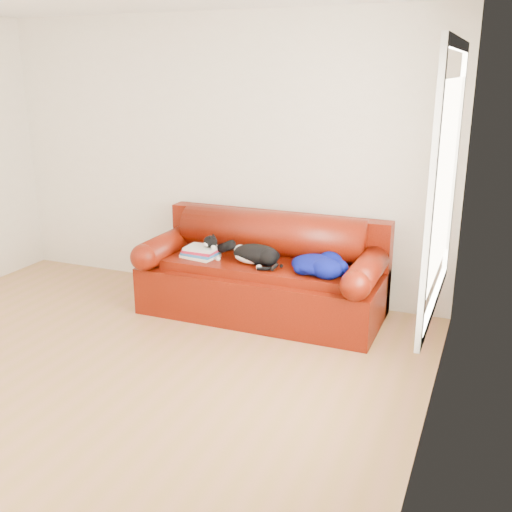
# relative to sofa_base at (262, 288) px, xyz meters

# --- Properties ---
(ground) EXTENTS (4.50, 4.50, 0.00)m
(ground) POSITION_rel_sofa_base_xyz_m (-0.67, -1.49, -0.24)
(ground) COLOR olive
(ground) RESTS_ON ground
(room_shell) EXTENTS (4.52, 4.02, 2.61)m
(room_shell) POSITION_rel_sofa_base_xyz_m (-0.55, -1.48, 1.43)
(room_shell) COLOR beige
(room_shell) RESTS_ON ground
(sofa_base) EXTENTS (2.10, 0.90, 0.50)m
(sofa_base) POSITION_rel_sofa_base_xyz_m (0.00, 0.00, 0.00)
(sofa_base) COLOR #3A0702
(sofa_base) RESTS_ON ground
(sofa_back) EXTENTS (2.10, 1.01, 0.88)m
(sofa_back) POSITION_rel_sofa_base_xyz_m (0.00, 0.24, 0.30)
(sofa_back) COLOR #3A0702
(sofa_back) RESTS_ON ground
(book_stack) EXTENTS (0.33, 0.27, 0.10)m
(book_stack) POSITION_rel_sofa_base_xyz_m (-0.53, -0.13, 0.31)
(book_stack) COLOR white
(book_stack) RESTS_ON sofa_base
(cat) EXTENTS (0.57, 0.36, 0.22)m
(cat) POSITION_rel_sofa_base_xyz_m (-0.02, -0.12, 0.35)
(cat) COLOR black
(cat) RESTS_ON sofa_base
(blanket) EXTENTS (0.55, 0.56, 0.16)m
(blanket) POSITION_rel_sofa_base_xyz_m (0.55, -0.12, 0.33)
(blanket) COLOR #020849
(blanket) RESTS_ON sofa_base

